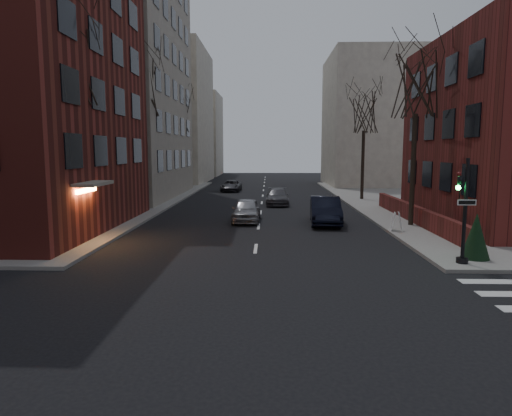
% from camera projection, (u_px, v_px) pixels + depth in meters
% --- Properties ---
extents(ground, '(160.00, 160.00, 0.00)m').
position_uv_depth(ground, '(238.00, 383.00, 8.78)').
color(ground, black).
rests_on(ground, ground).
extents(building_left_tan, '(18.00, 18.00, 28.00)m').
position_uv_depth(building_left_tan, '(75.00, 43.00, 41.18)').
color(building_left_tan, '#A09484').
rests_on(building_left_tan, ground).
extents(low_wall_right, '(0.35, 16.00, 1.00)m').
position_uv_depth(low_wall_right, '(414.00, 214.00, 27.27)').
color(low_wall_right, maroon).
rests_on(low_wall_right, sidewalk_far_right).
extents(building_distant_la, '(14.00, 16.00, 18.00)m').
position_uv_depth(building_distant_la, '(156.00, 116.00, 62.58)').
color(building_distant_la, beige).
rests_on(building_distant_la, ground).
extents(building_distant_ra, '(14.00, 14.00, 16.00)m').
position_uv_depth(building_distant_ra, '(384.00, 121.00, 56.92)').
color(building_distant_ra, beige).
rests_on(building_distant_ra, ground).
extents(building_distant_lb, '(10.00, 12.00, 14.00)m').
position_uv_depth(building_distant_lb, '(191.00, 135.00, 79.64)').
color(building_distant_lb, beige).
rests_on(building_distant_lb, ground).
extents(traffic_signal, '(0.76, 0.44, 4.00)m').
position_uv_depth(traffic_signal, '(463.00, 218.00, 17.23)').
color(traffic_signal, black).
rests_on(traffic_signal, sidewalk_far_right).
extents(tree_left_a, '(4.18, 4.18, 10.26)m').
position_uv_depth(tree_left_a, '(73.00, 65.00, 21.83)').
color(tree_left_a, '#2D231C').
rests_on(tree_left_a, sidewalk_far_left).
extents(tree_left_b, '(4.40, 4.40, 10.80)m').
position_uv_depth(tree_left_b, '(142.00, 89.00, 33.67)').
color(tree_left_b, '#2D231C').
rests_on(tree_left_b, sidewalk_far_left).
extents(tree_left_c, '(3.96, 3.96, 9.72)m').
position_uv_depth(tree_left_c, '(179.00, 115.00, 47.66)').
color(tree_left_c, '#2D231C').
rests_on(tree_left_c, sidewalk_far_left).
extents(tree_right_a, '(3.96, 3.96, 9.72)m').
position_uv_depth(tree_right_a, '(417.00, 85.00, 25.36)').
color(tree_right_a, '#2D231C').
rests_on(tree_right_a, sidewalk_far_right).
extents(tree_right_b, '(3.74, 3.74, 9.18)m').
position_uv_depth(tree_right_b, '(364.00, 113.00, 39.29)').
color(tree_right_b, '#2D231C').
rests_on(tree_right_b, sidewalk_far_right).
extents(streetlamp_near, '(0.36, 0.36, 6.28)m').
position_uv_depth(streetlamp_near, '(137.00, 153.00, 30.28)').
color(streetlamp_near, black).
rests_on(streetlamp_near, sidewalk_far_left).
extents(streetlamp_far, '(0.36, 0.36, 6.28)m').
position_uv_depth(streetlamp_far, '(189.00, 152.00, 50.11)').
color(streetlamp_far, black).
rests_on(streetlamp_far, sidewalk_far_left).
extents(parked_sedan, '(2.03, 5.07, 1.64)m').
position_uv_depth(parked_sedan, '(325.00, 210.00, 27.48)').
color(parked_sedan, black).
rests_on(parked_sedan, ground).
extents(car_lane_silver, '(1.75, 4.20, 1.42)m').
position_uv_depth(car_lane_silver, '(246.00, 210.00, 28.43)').
color(car_lane_silver, gray).
rests_on(car_lane_silver, ground).
extents(car_lane_gray, '(1.91, 4.51, 1.30)m').
position_uv_depth(car_lane_gray, '(277.00, 197.00, 37.11)').
color(car_lane_gray, '#454449').
rests_on(car_lane_gray, ground).
extents(car_lane_far, '(2.15, 4.36, 1.19)m').
position_uv_depth(car_lane_far, '(231.00, 186.00, 49.06)').
color(car_lane_far, '#3A393E').
rests_on(car_lane_far, ground).
extents(sandwich_board, '(0.53, 0.68, 1.00)m').
position_uv_depth(sandwich_board, '(397.00, 221.00, 24.41)').
color(sandwich_board, white).
rests_on(sandwich_board, sidewalk_far_right).
extents(evergreen_shrub, '(1.10, 1.10, 1.83)m').
position_uv_depth(evergreen_shrub, '(476.00, 236.00, 18.06)').
color(evergreen_shrub, '#163216').
rests_on(evergreen_shrub, sidewalk_far_right).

